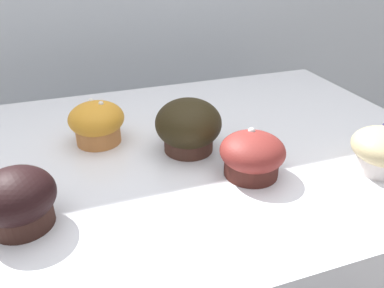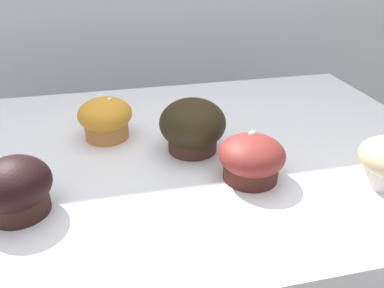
% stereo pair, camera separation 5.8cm
% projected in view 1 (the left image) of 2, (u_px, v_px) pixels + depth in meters
% --- Properties ---
extents(wall_back, '(3.20, 0.10, 1.80)m').
position_uv_depth(wall_back, '(113.00, 54.00, 1.14)').
color(wall_back, silver).
rests_on(wall_back, ground).
extents(muffin_front_center, '(0.10, 0.10, 0.08)m').
position_uv_depth(muffin_front_center, '(97.00, 122.00, 0.67)').
color(muffin_front_center, '#C77A3F').
rests_on(muffin_front_center, display_counter).
extents(muffin_back_left, '(0.10, 0.10, 0.07)m').
position_uv_depth(muffin_back_left, '(252.00, 155.00, 0.57)').
color(muffin_back_left, '#491F19').
rests_on(muffin_back_left, display_counter).
extents(muffin_back_right, '(0.10, 0.10, 0.07)m').
position_uv_depth(muffin_back_right, '(384.00, 150.00, 0.59)').
color(muffin_back_right, silver).
rests_on(muffin_back_right, display_counter).
extents(muffin_front_left, '(0.10, 0.10, 0.08)m').
position_uv_depth(muffin_front_left, '(18.00, 200.00, 0.47)').
color(muffin_front_left, '#341D17').
rests_on(muffin_front_left, display_counter).
extents(muffin_front_right, '(0.11, 0.11, 0.09)m').
position_uv_depth(muffin_front_right, '(188.00, 127.00, 0.64)').
color(muffin_front_right, '#492B21').
rests_on(muffin_front_right, display_counter).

